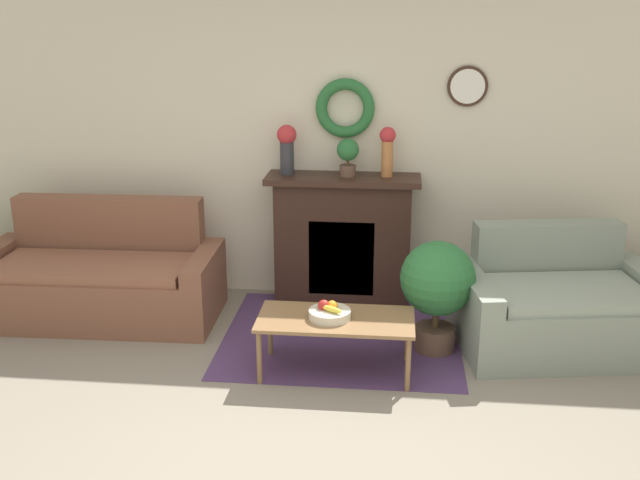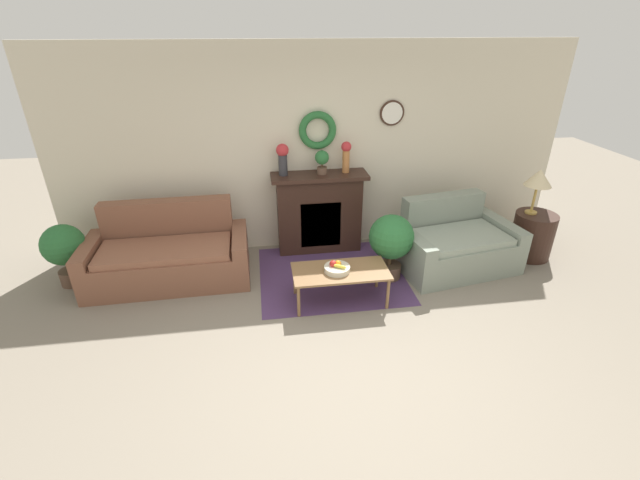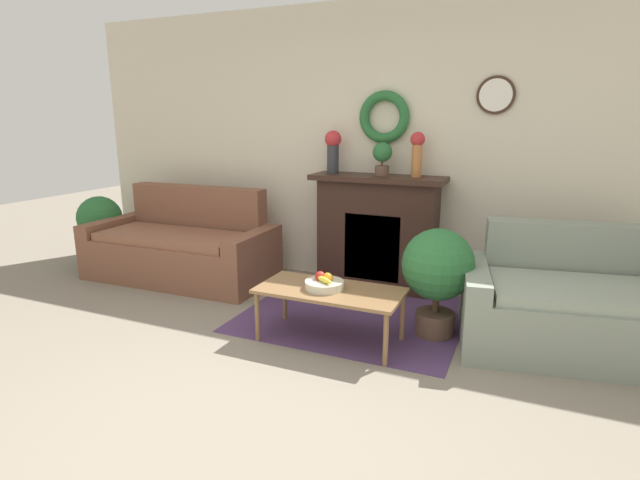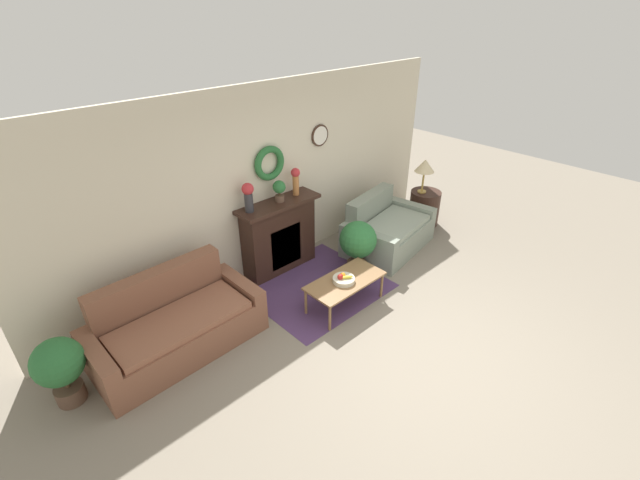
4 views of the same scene
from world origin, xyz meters
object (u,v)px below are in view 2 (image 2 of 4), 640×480
object	(u,v)px
fruit_bowl	(337,268)
table_lamp	(539,179)
couch_left	(169,255)
vase_on_mantel_left	(283,157)
fireplace	(319,212)
coffee_table	(340,273)
vase_on_mantel_right	(346,155)
potted_plant_on_mantel	(322,160)
loveseat_right	(453,244)
potted_plant_floor_by_loveseat	(391,240)
potted_plant_floor_by_couch	(64,249)
side_table_by_loveseat	(532,235)

from	to	relation	value
fruit_bowl	table_lamp	distance (m)	2.91
couch_left	vase_on_mantel_left	size ratio (longest dim) A/B	4.74
couch_left	fireplace	bearing A→B (deg)	13.37
table_lamp	coffee_table	bearing A→B (deg)	-164.94
vase_on_mantel_right	potted_plant_on_mantel	world-z (taller)	vase_on_mantel_right
loveseat_right	vase_on_mantel_right	bearing A→B (deg)	142.07
couch_left	vase_on_mantel_right	xyz separation A→B (m)	(2.29, 0.51, 1.03)
loveseat_right	vase_on_mantel_left	distance (m)	2.47
couch_left	vase_on_mantel_right	distance (m)	2.57
fireplace	coffee_table	world-z (taller)	fireplace
fruit_bowl	table_lamp	xyz separation A→B (m)	(2.74, 0.73, 0.65)
fruit_bowl	fireplace	bearing A→B (deg)	90.30
fruit_bowl	vase_on_mantel_right	world-z (taller)	vase_on_mantel_right
potted_plant_floor_by_loveseat	fruit_bowl	bearing A→B (deg)	-149.98
coffee_table	potted_plant_floor_by_couch	world-z (taller)	potted_plant_floor_by_couch
couch_left	vase_on_mantel_left	bearing A→B (deg)	17.87
vase_on_mantel_left	fireplace	bearing A→B (deg)	-0.67
fireplace	couch_left	size ratio (longest dim) A/B	0.65
side_table_by_loveseat	table_lamp	xyz separation A→B (m)	(-0.07, 0.05, 0.79)
fireplace	potted_plant_floor_by_loveseat	distance (m)	1.16
vase_on_mantel_right	potted_plant_floor_by_loveseat	xyz separation A→B (m)	(0.40, -0.89, -0.82)
vase_on_mantel_left	couch_left	bearing A→B (deg)	-160.98
fruit_bowl	side_table_by_loveseat	world-z (taller)	side_table_by_loveseat
couch_left	fruit_bowl	world-z (taller)	couch_left
fireplace	vase_on_mantel_left	xyz separation A→B (m)	(-0.47, 0.01, 0.79)
couch_left	loveseat_right	distance (m)	3.61
coffee_table	fruit_bowl	size ratio (longest dim) A/B	3.71
fireplace	table_lamp	xyz separation A→B (m)	(2.74, -0.58, 0.54)
potted_plant_floor_by_loveseat	vase_on_mantel_right	bearing A→B (deg)	114.05
potted_plant_on_mantel	fruit_bowl	bearing A→B (deg)	-91.26
side_table_by_loveseat	vase_on_mantel_left	bearing A→B (deg)	168.94
potted_plant_floor_by_couch	potted_plant_on_mantel	bearing A→B (deg)	8.03
couch_left	potted_plant_floor_by_couch	world-z (taller)	couch_left
table_lamp	vase_on_mantel_right	size ratio (longest dim) A/B	1.47
coffee_table	potted_plant_floor_by_loveseat	xyz separation A→B (m)	(0.70, 0.42, 0.15)
potted_plant_floor_by_loveseat	coffee_table	bearing A→B (deg)	-149.00
fireplace	potted_plant_on_mantel	size ratio (longest dim) A/B	4.09
table_lamp	potted_plant_floor_by_couch	bearing A→B (deg)	178.81
vase_on_mantel_left	potted_plant_on_mantel	world-z (taller)	vase_on_mantel_left
couch_left	potted_plant_floor_by_loveseat	world-z (taller)	couch_left
fireplace	potted_plant_on_mantel	xyz separation A→B (m)	(0.04, -0.01, 0.73)
loveseat_right	table_lamp	distance (m)	1.35
vase_on_mantel_right	potted_plant_on_mantel	distance (m)	0.32
fruit_bowl	vase_on_mantel_left	xyz separation A→B (m)	(-0.47, 1.32, 0.90)
fireplace	potted_plant_floor_by_loveseat	bearing A→B (deg)	-49.66
loveseat_right	vase_on_mantel_right	world-z (taller)	vase_on_mantel_right
fireplace	potted_plant_floor_by_couch	size ratio (longest dim) A/B	1.63
coffee_table	vase_on_mantel_right	distance (m)	1.66
coffee_table	potted_plant_on_mantel	distance (m)	1.59
fireplace	vase_on_mantel_right	bearing A→B (deg)	0.89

